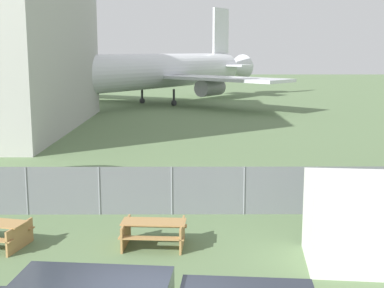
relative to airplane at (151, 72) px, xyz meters
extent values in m
cylinder|color=slate|center=(-1.71, -37.98, -2.63)|extent=(0.07, 0.07, 1.72)
cylinder|color=slate|center=(0.84, -37.98, -2.63)|extent=(0.07, 0.07, 1.72)
cylinder|color=slate|center=(3.38, -37.98, -2.63)|extent=(0.07, 0.07, 1.72)
cylinder|color=slate|center=(5.93, -37.98, -2.63)|extent=(0.07, 0.07, 1.72)
cylinder|color=slate|center=(8.47, -37.98, -2.63)|extent=(0.07, 0.07, 1.72)
cube|color=slate|center=(3.38, -37.98, -2.63)|extent=(56.00, 0.01, 1.72)
cylinder|color=silver|center=(-0.25, -0.35, 0.05)|extent=(20.30, 26.25, 3.63)
cone|color=silver|center=(-9.98, -13.89, 0.05)|extent=(5.07, 5.07, 3.63)
cone|color=silver|center=(9.75, 13.56, 0.05)|extent=(5.30, 5.59, 3.27)
cube|color=silver|center=(7.52, -4.11, -0.50)|extent=(12.54, 12.25, 0.30)
cylinder|color=#939399|center=(6.08, -2.67, -1.47)|extent=(3.24, 3.61, 1.63)
cube|color=silver|center=(-6.29, 5.82, -0.50)|extent=(13.77, 9.90, 0.30)
cylinder|color=#939399|center=(-4.47, 4.92, -1.47)|extent=(3.24, 3.61, 1.63)
cube|color=silver|center=(7.89, 10.98, 4.59)|extent=(2.10, 2.79, 5.45)
cube|color=silver|center=(7.79, 10.83, 0.41)|extent=(8.18, 7.02, 0.20)
cylinder|color=#2D2D33|center=(-5.89, -8.19, -2.63)|extent=(0.24, 0.24, 1.72)
cylinder|color=#2D2D33|center=(-5.89, -8.19, -3.21)|extent=(0.57, 0.63, 0.56)
cylinder|color=#2D2D33|center=(2.39, -0.41, -2.63)|extent=(0.24, 0.24, 1.72)
cylinder|color=#2D2D33|center=(2.39, -0.41, -3.21)|extent=(0.57, 0.63, 0.56)
cylinder|color=#2D2D33|center=(-1.15, 2.13, -2.63)|extent=(0.24, 0.24, 1.72)
cylinder|color=#2D2D33|center=(-1.15, 2.13, -3.21)|extent=(0.57, 0.63, 0.56)
cube|color=#A37A47|center=(-1.69, -40.53, -3.05)|extent=(2.01, 0.75, 0.04)
cube|color=#A37A47|center=(-0.95, -41.29, -3.12)|extent=(0.39, 1.37, 0.74)
cube|color=#A37A47|center=(2.94, -41.07, -2.75)|extent=(1.93, 0.88, 0.04)
cube|color=#A37A47|center=(2.98, -40.51, -3.05)|extent=(1.89, 0.40, 0.04)
cube|color=#A37A47|center=(2.91, -41.63, -3.05)|extent=(1.89, 0.40, 0.04)
cube|color=#A37A47|center=(3.78, -41.12, -3.12)|extent=(0.15, 1.40, 0.74)
cube|color=#A37A47|center=(2.11, -41.01, -3.12)|extent=(0.15, 1.40, 0.74)
camera|label=1|loc=(3.99, -56.16, 2.23)|focal=50.00mm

